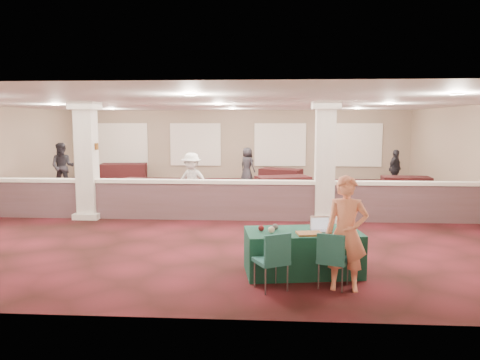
# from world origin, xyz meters

# --- Properties ---
(ground) EXTENTS (16.00, 16.00, 0.00)m
(ground) POSITION_xyz_m (0.00, 0.00, 0.00)
(ground) COLOR #4C131A
(ground) RESTS_ON ground
(wall_back) EXTENTS (16.00, 0.04, 3.20)m
(wall_back) POSITION_xyz_m (0.00, 8.00, 1.60)
(wall_back) COLOR gray
(wall_back) RESTS_ON ground
(wall_front) EXTENTS (16.00, 0.04, 3.20)m
(wall_front) POSITION_xyz_m (0.00, -8.00, 1.60)
(wall_front) COLOR gray
(wall_front) RESTS_ON ground
(ceiling) EXTENTS (16.00, 16.00, 0.02)m
(ceiling) POSITION_xyz_m (0.00, 0.00, 3.20)
(ceiling) COLOR silver
(ceiling) RESTS_ON wall_back
(partition_wall) EXTENTS (15.60, 0.28, 1.10)m
(partition_wall) POSITION_xyz_m (0.00, -1.50, 0.57)
(partition_wall) COLOR #523838
(partition_wall) RESTS_ON ground
(column_left) EXTENTS (0.72, 0.72, 3.20)m
(column_left) POSITION_xyz_m (-3.50, -1.50, 1.64)
(column_left) COLOR silver
(column_left) RESTS_ON ground
(column_right) EXTENTS (0.72, 0.72, 3.20)m
(column_right) POSITION_xyz_m (3.00, -1.50, 1.64)
(column_right) COLOR silver
(column_right) RESTS_ON ground
(sconce_left) EXTENTS (0.12, 0.12, 0.18)m
(sconce_left) POSITION_xyz_m (-3.78, -1.50, 2.00)
(sconce_left) COLOR brown
(sconce_left) RESTS_ON column_left
(sconce_right) EXTENTS (0.12, 0.12, 0.18)m
(sconce_right) POSITION_xyz_m (-3.22, -1.50, 2.00)
(sconce_right) COLOR brown
(sconce_right) RESTS_ON column_left
(near_table) EXTENTS (2.12, 1.28, 0.77)m
(near_table) POSITION_xyz_m (2.13, -5.96, 0.38)
(near_table) COLOR #0F392B
(near_table) RESTS_ON ground
(conf_chair_main) EXTENTS (0.60, 0.60, 0.92)m
(conf_chair_main) POSITION_xyz_m (2.55, -6.71, 0.54)
(conf_chair_main) COLOR #1B4F44
(conf_chair_main) RESTS_ON ground
(conf_chair_side) EXTENTS (0.64, 0.64, 0.95)m
(conf_chair_side) POSITION_xyz_m (1.62, -6.87, 0.56)
(conf_chair_side) COLOR #1B4F44
(conf_chair_side) RESTS_ON ground
(woman) EXTENTS (0.71, 0.52, 1.84)m
(woman) POSITION_xyz_m (2.76, -6.74, 0.92)
(woman) COLOR #E78C64
(woman) RESTS_ON ground
(far_table_front_left) EXTENTS (2.18, 1.60, 0.80)m
(far_table_front_left) POSITION_xyz_m (-2.50, 0.82, 0.40)
(far_table_front_left) COLOR black
(far_table_front_left) RESTS_ON ground
(far_table_front_center) EXTENTS (2.05, 1.47, 0.75)m
(far_table_front_center) POSITION_xyz_m (2.00, 2.47, 0.38)
(far_table_front_center) COLOR black
(far_table_front_center) RESTS_ON ground
(far_table_front_right) EXTENTS (1.88, 1.34, 0.69)m
(far_table_front_right) POSITION_xyz_m (5.57, 0.46, 0.35)
(far_table_front_right) COLOR black
(far_table_front_right) RESTS_ON ground
(far_table_back_left) EXTENTS (2.10, 1.26, 0.80)m
(far_table_back_left) POSITION_xyz_m (-5.04, 6.50, 0.40)
(far_table_back_left) COLOR black
(far_table_back_left) RESTS_ON ground
(far_table_back_center) EXTENTS (1.92, 1.42, 0.70)m
(far_table_back_center) POSITION_xyz_m (2.00, 5.69, 0.35)
(far_table_back_center) COLOR black
(far_table_back_center) RESTS_ON ground
(far_table_back_right) EXTENTS (1.73, 0.93, 0.69)m
(far_table_back_right) POSITION_xyz_m (6.50, 3.20, 0.34)
(far_table_back_right) COLOR black
(far_table_back_right) RESTS_ON ground
(attendee_a) EXTENTS (0.98, 0.67, 1.87)m
(attendee_a) POSITION_xyz_m (-6.50, 3.53, 0.93)
(attendee_a) COLOR black
(attendee_a) RESTS_ON ground
(attendee_b) EXTENTS (1.20, 0.75, 1.73)m
(attendee_b) POSITION_xyz_m (-0.85, 0.00, 0.87)
(attendee_b) COLOR silver
(attendee_b) RESTS_ON ground
(attendee_c) EXTENTS (0.93, 1.00, 1.58)m
(attendee_c) POSITION_xyz_m (6.50, 4.78, 0.79)
(attendee_c) COLOR black
(attendee_c) RESTS_ON ground
(attendee_d) EXTENTS (0.85, 0.82, 1.56)m
(attendee_d) POSITION_xyz_m (0.54, 6.34, 0.78)
(attendee_d) COLOR black
(attendee_d) RESTS_ON ground
(laptop_base) EXTENTS (0.38, 0.29, 0.02)m
(laptop_base) POSITION_xyz_m (2.45, -5.96, 0.77)
(laptop_base) COLOR #BABABE
(laptop_base) RESTS_ON near_table
(laptop_screen) EXTENTS (0.34, 0.06, 0.23)m
(laptop_screen) POSITION_xyz_m (2.43, -5.84, 0.90)
(laptop_screen) COLOR #BABABE
(laptop_screen) RESTS_ON near_table
(screen_glow) EXTENTS (0.31, 0.05, 0.20)m
(screen_glow) POSITION_xyz_m (2.44, -5.85, 0.88)
(screen_glow) COLOR silver
(screen_glow) RESTS_ON near_table
(knitting) EXTENTS (0.46, 0.37, 0.03)m
(knitting) POSITION_xyz_m (2.22, -6.21, 0.78)
(knitting) COLOR orange
(knitting) RESTS_ON near_table
(yarn_cream) EXTENTS (0.12, 0.12, 0.12)m
(yarn_cream) POSITION_xyz_m (1.58, -6.14, 0.82)
(yarn_cream) COLOR beige
(yarn_cream) RESTS_ON near_table
(yarn_red) EXTENTS (0.10, 0.10, 0.10)m
(yarn_red) POSITION_xyz_m (1.40, -6.01, 0.82)
(yarn_red) COLOR maroon
(yarn_red) RESTS_ON near_table
(yarn_grey) EXTENTS (0.11, 0.11, 0.11)m
(yarn_grey) POSITION_xyz_m (1.65, -5.90, 0.82)
(yarn_grey) COLOR #515056
(yarn_grey) RESTS_ON near_table
(scissors) EXTENTS (0.13, 0.05, 0.01)m
(scissors) POSITION_xyz_m (2.85, -6.15, 0.77)
(scissors) COLOR red
(scissors) RESTS_ON near_table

